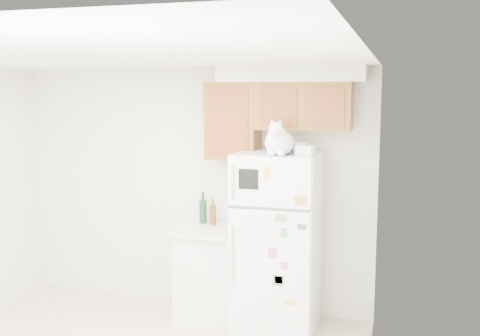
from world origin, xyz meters
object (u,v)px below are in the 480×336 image
at_px(base_counter, 211,272).
at_px(storage_box_back, 297,148).
at_px(cat, 279,141).
at_px(refrigerator, 277,242).
at_px(bottle_green, 203,207).
at_px(storage_box_front, 305,150).
at_px(bottle_amber, 213,212).

relative_size(base_counter, storage_box_back, 5.11).
distance_m(base_counter, cat, 1.57).
height_order(refrigerator, bottle_green, refrigerator).
height_order(cat, bottle_green, cat).
bearing_deg(cat, refrigerator, 105.16).
relative_size(storage_box_front, bottle_green, 0.46).
bearing_deg(base_counter, bottle_amber, 99.11).
relative_size(base_counter, bottle_green, 2.82).
relative_size(cat, storage_box_front, 3.12).
bearing_deg(storage_box_back, refrigerator, -173.76).
bearing_deg(bottle_green, refrigerator, -16.63).
distance_m(refrigerator, bottle_amber, 0.77).
xyz_separation_m(base_counter, bottle_amber, (-0.02, 0.13, 0.59)).
bearing_deg(bottle_green, storage_box_back, -12.89).
relative_size(bottle_green, bottle_amber, 1.20).
height_order(refrigerator, bottle_amber, refrigerator).
bearing_deg(refrigerator, bottle_green, 163.37).
relative_size(base_counter, bottle_amber, 3.37).
bearing_deg(cat, bottle_amber, 152.69).
xyz_separation_m(refrigerator, cat, (0.05, -0.19, 0.97)).
distance_m(base_counter, storage_box_front, 1.62).
height_order(refrigerator, cat, cat).
bearing_deg(bottle_amber, storage_box_front, -19.85).
xyz_separation_m(cat, storage_box_back, (0.12, 0.21, -0.07)).
xyz_separation_m(cat, bottle_amber, (-0.76, 0.39, -0.77)).
xyz_separation_m(base_counter, storage_box_back, (0.86, -0.06, 1.29)).
xyz_separation_m(cat, storage_box_front, (0.23, 0.04, -0.08)).
bearing_deg(bottle_amber, bottle_green, 158.84).
xyz_separation_m(base_counter, storage_box_front, (0.97, -0.23, 1.28)).
height_order(base_counter, bottle_green, bottle_green).
bearing_deg(cat, bottle_green, 153.51).
distance_m(cat, storage_box_front, 0.24).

